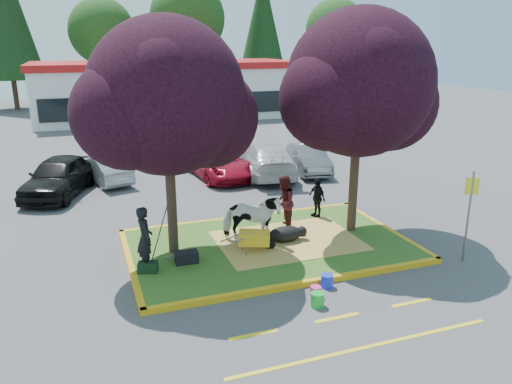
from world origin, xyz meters
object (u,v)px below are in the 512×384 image
object	(u,v)px
sign_post	(470,206)
bucket_green	(317,300)
car_black	(59,176)
bucket_pink	(316,292)
handler	(145,238)
wheelbarrow	(255,238)
bucket_blue	(327,281)
car_silver	(106,168)
calf	(285,234)
cow	(251,219)

from	to	relation	value
sign_post	bucket_green	xyz separation A→B (m)	(-5.02, -0.88, -1.45)
sign_post	car_black	xyz separation A→B (m)	(-10.80, 10.60, -0.84)
bucket_pink	car_black	xyz separation A→B (m)	(-5.94, 11.08, 0.63)
bucket_green	bucket_pink	size ratio (longest dim) A/B	1.20
handler	car_black	world-z (taller)	handler
wheelbarrow	bucket_green	bearing A→B (deg)	-59.57
wheelbarrow	car_black	bearing A→B (deg)	145.63
bucket_green	bucket_blue	world-z (taller)	bucket_green
bucket_green	car_silver	distance (m)	13.42
sign_post	car_silver	world-z (taller)	sign_post
calf	wheelbarrow	distance (m)	1.22
sign_post	car_black	distance (m)	15.16
wheelbarrow	car_black	xyz separation A→B (m)	(-5.36, 8.31, 0.22)
car_silver	car_black	bearing A→B (deg)	21.13
car_silver	bucket_green	bearing A→B (deg)	92.43
calf	handler	world-z (taller)	handler
wheelbarrow	bucket_pink	xyz separation A→B (m)	(0.58, -2.78, -0.42)
bucket_green	car_silver	size ratio (longest dim) A/B	0.09
bucket_green	calf	bearing A→B (deg)	78.81
calf	bucket_blue	bearing A→B (deg)	-67.08
cow	bucket_green	distance (m)	3.95
calf	bucket_pink	xyz separation A→B (m)	(-0.55, -3.18, -0.24)
cow	bucket_green	xyz separation A→B (m)	(0.28, -3.87, -0.72)
cow	sign_post	world-z (taller)	sign_post
bucket_pink	car_black	world-z (taller)	car_black
handler	bucket_pink	bearing A→B (deg)	-134.05
cow	car_black	distance (m)	9.39
calf	car_black	size ratio (longest dim) A/B	0.23
bucket_pink	handler	bearing A→B (deg)	143.76
handler	calf	bearing A→B (deg)	-91.07
calf	bucket_green	distance (m)	3.65
bucket_pink	bucket_blue	world-z (taller)	bucket_blue
handler	bucket_blue	world-z (taller)	handler
wheelbarrow	bucket_blue	size ratio (longest dim) A/B	4.72
wheelbarrow	sign_post	distance (m)	6.00
handler	car_silver	world-z (taller)	handler
calf	wheelbarrow	size ratio (longest dim) A/B	0.68
calf	bucket_blue	world-z (taller)	calf
calf	handler	bearing A→B (deg)	-149.36
cow	bucket_blue	world-z (taller)	cow
bucket_blue	car_silver	distance (m)	12.89
car_silver	wheelbarrow	bearing A→B (deg)	95.28
bucket_pink	wheelbarrow	bearing A→B (deg)	101.81
bucket_blue	sign_post	bearing A→B (deg)	1.31
bucket_blue	car_silver	xyz separation A→B (m)	(-4.54, 12.06, 0.45)
handler	sign_post	size ratio (longest dim) A/B	0.66
cow	bucket_green	size ratio (longest dim) A/B	5.10
cow	wheelbarrow	world-z (taller)	cow
calf	wheelbarrow	xyz separation A→B (m)	(-1.13, -0.41, 0.18)
calf	wheelbarrow	bearing A→B (deg)	-136.37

